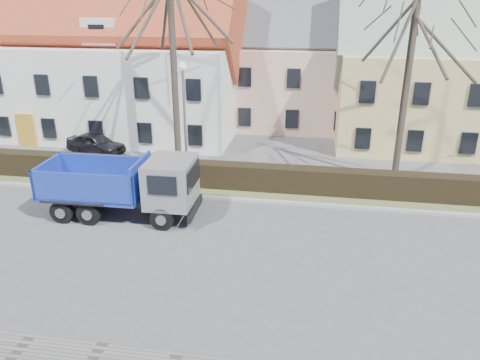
% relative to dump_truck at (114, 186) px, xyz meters
% --- Properties ---
extents(ground, '(120.00, 120.00, 0.00)m').
position_rel_dump_truck_xyz_m(ground, '(3.05, -2.15, -1.44)').
color(ground, '#4D4D50').
extents(curb_far, '(80.00, 0.30, 0.12)m').
position_rel_dump_truck_xyz_m(curb_far, '(3.05, 2.45, -1.38)').
color(curb_far, '#999894').
rests_on(curb_far, ground).
extents(grass_strip, '(80.00, 3.00, 0.10)m').
position_rel_dump_truck_xyz_m(grass_strip, '(3.05, 4.05, -1.39)').
color(grass_strip, '#555D34').
rests_on(grass_strip, ground).
extents(hedge, '(60.00, 0.90, 1.30)m').
position_rel_dump_truck_xyz_m(hedge, '(3.05, 3.85, -0.79)').
color(hedge, black).
rests_on(hedge, ground).
extents(building_white, '(26.80, 10.80, 9.50)m').
position_rel_dump_truck_xyz_m(building_white, '(-9.95, 13.85, 3.31)').
color(building_white, white).
rests_on(building_white, ground).
extents(building_pink, '(10.80, 8.80, 8.00)m').
position_rel_dump_truck_xyz_m(building_pink, '(7.05, 17.85, 2.56)').
color(building_pink, beige).
rests_on(building_pink, ground).
extents(building_yellow, '(18.80, 10.80, 8.50)m').
position_rel_dump_truck_xyz_m(building_yellow, '(19.05, 14.85, 2.81)').
color(building_yellow, '#D4BD74').
rests_on(building_yellow, ground).
extents(tree_1, '(9.20, 9.20, 12.65)m').
position_rel_dump_truck_xyz_m(tree_1, '(1.05, 6.35, 4.88)').
color(tree_1, '#372E26').
rests_on(tree_1, ground).
extents(tree_2, '(8.00, 8.00, 11.00)m').
position_rel_dump_truck_xyz_m(tree_2, '(13.05, 6.35, 4.06)').
color(tree_2, '#372E26').
rests_on(tree_2, ground).
extents(dump_truck, '(7.27, 2.81, 2.89)m').
position_rel_dump_truck_xyz_m(dump_truck, '(0.00, 0.00, 0.00)').
color(dump_truck, navy).
rests_on(dump_truck, ground).
extents(streetlight, '(0.49, 0.49, 6.32)m').
position_rel_dump_truck_xyz_m(streetlight, '(1.96, 4.85, 1.72)').
color(streetlight, gray).
rests_on(streetlight, ground).
extents(cart_frame, '(0.83, 0.55, 0.71)m').
position_rel_dump_truck_xyz_m(cart_frame, '(-0.73, 1.91, -1.09)').
color(cart_frame, silver).
rests_on(cart_frame, ground).
extents(parked_car_a, '(4.09, 2.41, 1.31)m').
position_rel_dump_truck_xyz_m(parked_car_a, '(-4.85, 8.14, -0.79)').
color(parked_car_a, black).
rests_on(parked_car_a, ground).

